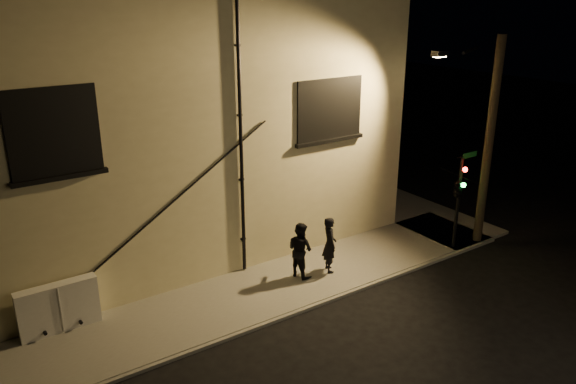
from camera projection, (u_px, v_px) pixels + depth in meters
ground at (345, 295)px, 16.93m from camera, size 90.00×90.00×0.00m
sidewalk at (295, 235)px, 20.98m from camera, size 21.00×16.00×0.12m
building at (132, 112)px, 20.85m from camera, size 16.20×12.23×8.80m
utility_cabinet at (59, 307)px, 14.75m from camera, size 2.05×0.35×1.35m
pedestrian_a at (330, 244)px, 17.85m from camera, size 0.66×0.79×1.84m
pedestrian_b at (300, 250)px, 17.55m from camera, size 0.85×1.00×1.80m
traffic_signal at (459, 187)px, 18.93m from camera, size 1.28×2.00×3.39m
streetlamp_pole at (486, 139)px, 19.13m from camera, size 2.03×1.39×7.35m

